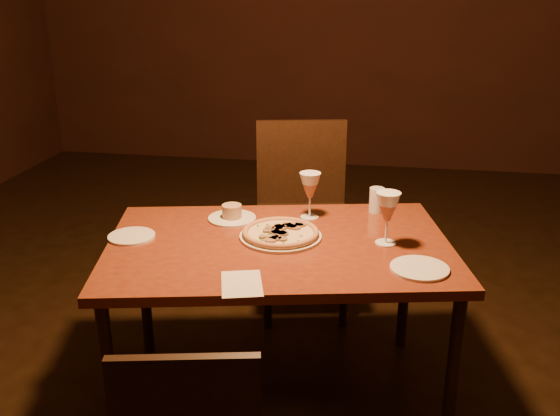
# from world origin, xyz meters

# --- Properties ---
(floor) EXTENTS (7.00, 7.00, 0.00)m
(floor) POSITION_xyz_m (0.00, 0.00, 0.00)
(floor) COLOR black
(floor) RESTS_ON ground
(dining_table) EXTENTS (1.44, 1.08, 0.69)m
(dining_table) POSITION_xyz_m (-0.18, -0.01, 0.63)
(dining_table) COLOR brown
(dining_table) RESTS_ON floor
(chair_far) EXTENTS (0.55, 0.55, 0.96)m
(chair_far) POSITION_xyz_m (-0.20, 0.81, 0.54)
(chair_far) COLOR black
(chair_far) RESTS_ON floor
(pizza_plate) EXTENTS (0.32, 0.32, 0.03)m
(pizza_plate) POSITION_xyz_m (-0.18, 0.03, 0.71)
(pizza_plate) COLOR white
(pizza_plate) RESTS_ON dining_table
(ramekin_saucer) EXTENTS (0.20, 0.20, 0.06)m
(ramekin_saucer) POSITION_xyz_m (-0.41, 0.19, 0.72)
(ramekin_saucer) COLOR white
(ramekin_saucer) RESTS_ON dining_table
(wine_glass_far) EXTENTS (0.09, 0.09, 0.20)m
(wine_glass_far) POSITION_xyz_m (-0.10, 0.27, 0.79)
(wine_glass_far) COLOR #A76245
(wine_glass_far) RESTS_ON dining_table
(wine_glass_right) EXTENTS (0.09, 0.09, 0.20)m
(wine_glass_right) POSITION_xyz_m (0.22, 0.04, 0.80)
(wine_glass_right) COLOR #A76245
(wine_glass_right) RESTS_ON dining_table
(water_tumbler) EXTENTS (0.06, 0.06, 0.11)m
(water_tumbler) POSITION_xyz_m (0.18, 0.38, 0.75)
(water_tumbler) COLOR silver
(water_tumbler) RESTS_ON dining_table
(side_plate_left) EXTENTS (0.18, 0.18, 0.01)m
(side_plate_left) POSITION_xyz_m (-0.75, -0.06, 0.70)
(side_plate_left) COLOR white
(side_plate_left) RESTS_ON dining_table
(side_plate_near) EXTENTS (0.20, 0.20, 0.01)m
(side_plate_near) POSITION_xyz_m (0.34, -0.17, 0.70)
(side_plate_near) COLOR white
(side_plate_near) RESTS_ON dining_table
(menu_card) EXTENTS (0.18, 0.22, 0.00)m
(menu_card) POSITION_xyz_m (-0.24, -0.37, 0.70)
(menu_card) COLOR beige
(menu_card) RESTS_ON dining_table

